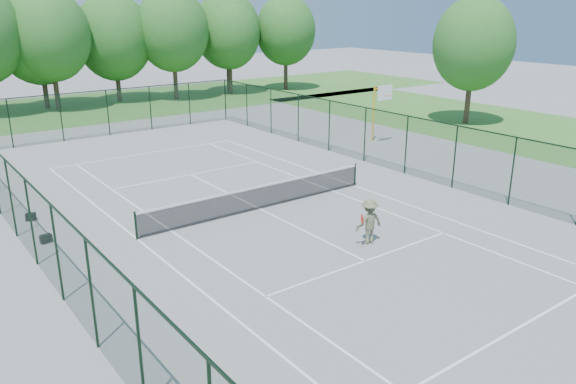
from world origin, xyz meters
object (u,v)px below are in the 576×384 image
Objects in this scene: tennis_net at (260,196)px; sports_bag_a at (46,239)px; tennis_player at (369,222)px; basketball_goal at (380,102)px.

sports_bag_a is at bearing 168.38° from tennis_net.
tennis_player is at bearing -77.84° from tennis_net.
tennis_net is 3.04× the size of basketball_goal.
tennis_net is at bearing 102.16° from tennis_player.
basketball_goal reaches higher than tennis_player.
tennis_player is (9.42, -7.05, 0.68)m from sports_bag_a.
basketball_goal is 9.26× the size of sports_bag_a.
tennis_net is at bearing -21.99° from sports_bag_a.
basketball_goal is at bearing 0.43° from sports_bag_a.
sports_bag_a is (-21.14, -4.04, -2.41)m from basketball_goal.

